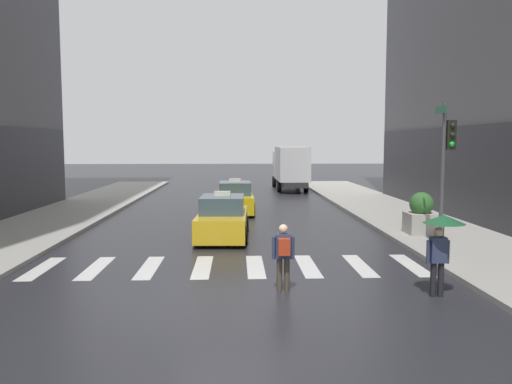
{
  "coord_description": "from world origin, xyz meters",
  "views": [
    {
      "loc": [
        0.23,
        -11.59,
        3.59
      ],
      "look_at": [
        0.98,
        8.0,
        1.72
      ],
      "focal_mm": 35.62,
      "sensor_mm": 36.0,
      "label": 1
    }
  ],
  "objects": [
    {
      "name": "taxi_second",
      "position": [
        0.15,
        14.71,
        0.72
      ],
      "size": [
        1.99,
        4.57,
        1.8
      ],
      "color": "yellow",
      "rests_on": "ground"
    },
    {
      "name": "pedestrian_with_umbrella",
      "position": [
        5.01,
        -0.1,
        1.52
      ],
      "size": [
        0.96,
        0.96,
        1.94
      ],
      "color": "black",
      "rests_on": "ground"
    },
    {
      "name": "pedestrian_with_backpack",
      "position": [
        1.36,
        0.45,
        0.97
      ],
      "size": [
        0.55,
        0.43,
        1.65
      ],
      "color": "#473D33",
      "rests_on": "ground"
    },
    {
      "name": "box_truck",
      "position": [
        4.39,
        27.38,
        1.85
      ],
      "size": [
        2.32,
        7.55,
        3.35
      ],
      "color": "#2D2D2D",
      "rests_on": "ground"
    },
    {
      "name": "crosswalk_markings",
      "position": [
        -0.0,
        3.0,
        0.0
      ],
      "size": [
        11.3,
        2.8,
        0.01
      ],
      "color": "silver",
      "rests_on": "ground"
    },
    {
      "name": "ground_plane",
      "position": [
        0.0,
        0.0,
        0.0
      ],
      "size": [
        160.0,
        160.0,
        0.0
      ],
      "primitive_type": "plane",
      "color": "#26262B"
    },
    {
      "name": "planter_near_corner",
      "position": [
        7.29,
        7.39,
        0.87
      ],
      "size": [
        1.1,
        1.1,
        1.6
      ],
      "color": "#A8A399",
      "rests_on": "curb_right"
    },
    {
      "name": "taxi_lead",
      "position": [
        -0.3,
        7.6,
        0.72
      ],
      "size": [
        2.06,
        4.6,
        1.8
      ],
      "color": "gold",
      "rests_on": "ground"
    },
    {
      "name": "traffic_light_pole",
      "position": [
        7.08,
        4.76,
        3.26
      ],
      "size": [
        0.44,
        0.84,
        4.8
      ],
      "color": "#47474C",
      "rests_on": "curb_right"
    }
  ]
}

